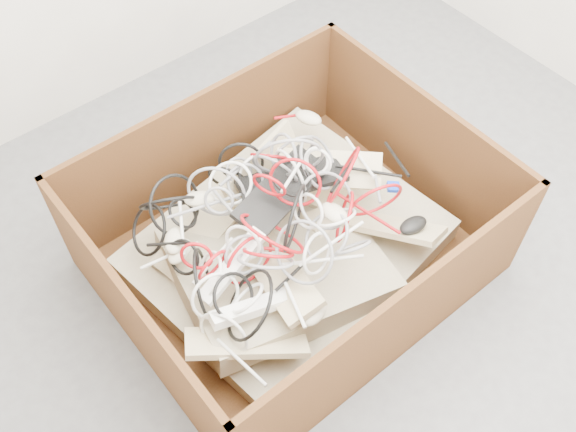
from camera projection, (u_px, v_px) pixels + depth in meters
ground at (366, 257)px, 2.66m from camera, size 3.00×3.00×0.00m
cardboard_box at (287, 249)px, 2.53m from camera, size 1.34×1.11×0.54m
keyboard_pile at (296, 221)px, 2.43m from camera, size 1.04×0.77×0.33m
mice_scatter at (276, 220)px, 2.34m from camera, size 0.87×0.78×0.18m
power_strip_left at (232, 266)px, 2.19m from camera, size 0.30×0.12×0.12m
power_strip_right at (250, 309)px, 2.16m from camera, size 0.28×0.11×0.09m
vga_plug at (393, 187)px, 2.42m from camera, size 0.06×0.06×0.03m
cable_tangle at (266, 217)px, 2.28m from camera, size 1.08×0.88×0.48m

